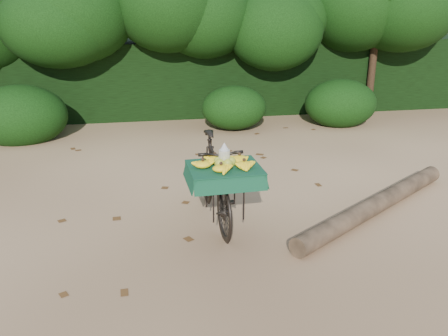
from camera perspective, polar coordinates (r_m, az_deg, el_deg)
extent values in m
plane|color=tan|center=(6.48, -4.47, -5.90)|extent=(80.00, 80.00, 0.00)
imported|color=black|center=(6.15, -1.15, -1.42)|extent=(0.62, 1.94, 1.15)
cube|color=black|center=(5.48, 0.06, -0.06)|extent=(0.43, 0.52, 0.03)
cube|color=#134928|center=(5.47, 0.06, 0.13)|extent=(0.86, 0.72, 0.01)
ellipsoid|color=olive|center=(5.47, 0.89, 0.78)|extent=(0.11, 0.09, 0.12)
ellipsoid|color=olive|center=(5.51, 0.17, 0.96)|extent=(0.11, 0.09, 0.12)
ellipsoid|color=olive|center=(5.47, -0.70, 0.81)|extent=(0.11, 0.09, 0.12)
ellipsoid|color=olive|center=(5.40, -0.52, 0.53)|extent=(0.11, 0.09, 0.12)
ellipsoid|color=olive|center=(5.39, 0.47, 0.51)|extent=(0.11, 0.09, 0.12)
cylinder|color=#EAE5C6|center=(5.44, 0.04, 1.29)|extent=(0.13, 0.13, 0.17)
cylinder|color=brown|center=(6.85, 17.84, -4.21)|extent=(3.05, 2.14, 0.25)
cube|color=black|center=(12.27, -7.65, 10.77)|extent=(26.00, 1.80, 1.80)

